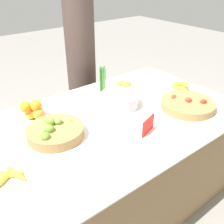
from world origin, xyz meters
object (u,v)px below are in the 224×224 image
object	(u,v)px
lime_bowl	(55,131)
vendor_person	(81,60)
tomato_basket	(188,105)
metal_bowl	(119,100)
price_sign	(148,125)

from	to	relation	value
lime_bowl	vendor_person	xyz separation A→B (m)	(0.77, 0.91, 0.06)
lime_bowl	tomato_basket	bearing A→B (deg)	-16.42
lime_bowl	tomato_basket	world-z (taller)	lime_bowl
lime_bowl	metal_bowl	distance (m)	0.57
vendor_person	price_sign	bearing A→B (deg)	-103.26
lime_bowl	metal_bowl	bearing A→B (deg)	6.06
price_sign	lime_bowl	bearing A→B (deg)	128.12
tomato_basket	vendor_person	distance (m)	1.20
tomato_basket	price_sign	bearing A→B (deg)	-173.85
tomato_basket	price_sign	size ratio (longest dim) A/B	2.78
lime_bowl	vendor_person	distance (m)	1.19
tomato_basket	vendor_person	size ratio (longest dim) A/B	0.23
metal_bowl	price_sign	world-z (taller)	price_sign
metal_bowl	lime_bowl	bearing A→B (deg)	-173.94
tomato_basket	metal_bowl	world-z (taller)	metal_bowl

